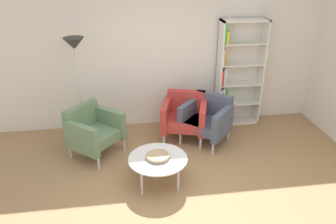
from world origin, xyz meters
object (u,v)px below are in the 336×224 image
Objects in this scene: bookshelf_tall at (235,76)px; coffee_table_low at (158,160)px; armchair_near_window at (93,130)px; armchair_corner_red at (185,116)px; armchair_by_bookshelf at (207,118)px; decorative_bowl at (158,156)px; floor_lamp_torchiere at (75,56)px.

coffee_table_low is at bearing -133.54° from bookshelf_tall.
armchair_near_window is (-0.91, 0.90, 0.04)m from coffee_table_low.
armchair_corner_red and armchair_by_bookshelf have the same top height.
armchair_near_window reaches higher than coffee_table_low.
coffee_table_low is 1.41m from armchair_by_bookshelf.
decorative_bowl is 1.33m from armchair_corner_red.
decorative_bowl is at bearing -133.54° from bookshelf_tall.
decorative_bowl is at bearing 116.57° from coffee_table_low.
coffee_table_low is 1.28m from armchair_near_window.
floor_lamp_torchiere is (-1.70, 0.21, 1.03)m from armchair_corner_red.
decorative_bowl is 0.34× the size of armchair_near_window.
armchair_by_bookshelf is at bearing 48.05° from coffee_table_low.
armchair_near_window reaches higher than decorative_bowl.
floor_lamp_torchiere is at bearing -170.62° from armchair_corner_red.
armchair_by_bookshelf reaches higher than coffee_table_low.
coffee_table_low is 2.09m from floor_lamp_torchiere.
floor_lamp_torchiere is (-0.20, 0.51, 1.03)m from armchair_near_window.
coffee_table_low is at bearing -63.43° from decorative_bowl.
floor_lamp_torchiere is (-2.70, -0.27, 0.54)m from bookshelf_tall.
armchair_near_window is (-0.91, 0.90, -0.02)m from decorative_bowl.
bookshelf_tall is at bearing 46.46° from decorative_bowl.
decorative_bowl is 0.37× the size of armchair_corner_red.
armchair_corner_red reaches higher than coffee_table_low.
armchair_by_bookshelf is 0.55× the size of floor_lamp_torchiere.
coffee_table_low is 0.06m from decorative_bowl.
decorative_bowl is 1.28m from armchair_near_window.
floor_lamp_torchiere is at bearing -174.21° from bookshelf_tall.
coffee_table_low is at bearing -90.75° from armchair_by_bookshelf.
armchair_corner_red is (-1.00, -0.48, -0.50)m from bookshelf_tall.
floor_lamp_torchiere is at bearing 128.25° from coffee_table_low.
armchair_corner_red is at bearing 63.72° from decorative_bowl.
armchair_corner_red is at bearing -7.05° from floor_lamp_torchiere.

